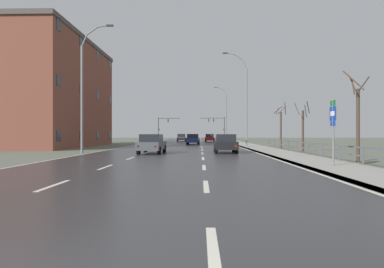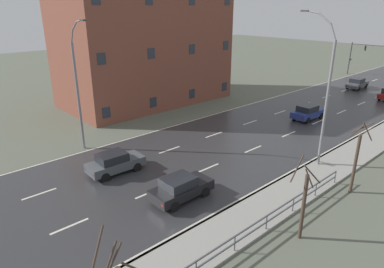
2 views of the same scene
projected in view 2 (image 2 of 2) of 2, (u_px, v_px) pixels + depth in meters
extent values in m
cube|color=#5B6051|center=(311.00, 113.00, 39.25)|extent=(160.00, 160.00, 0.12)
cube|color=#303033|center=(357.00, 95.00, 46.77)|extent=(14.00, 120.00, 0.02)
cube|color=beige|center=(39.00, 194.00, 22.12)|extent=(0.16, 2.20, 0.01)
cube|color=beige|center=(113.00, 169.00, 25.51)|extent=(0.16, 2.20, 0.01)
cube|color=beige|center=(169.00, 150.00, 28.90)|extent=(0.16, 2.20, 0.01)
cube|color=beige|center=(214.00, 135.00, 32.30)|extent=(0.16, 2.20, 0.01)
cube|color=beige|center=(250.00, 122.00, 35.69)|extent=(0.16, 2.20, 0.01)
cube|color=beige|center=(280.00, 112.00, 39.08)|extent=(0.16, 2.20, 0.01)
cube|color=beige|center=(305.00, 104.00, 42.48)|extent=(0.16, 2.20, 0.01)
cube|color=beige|center=(326.00, 97.00, 45.87)|extent=(0.16, 2.20, 0.01)
cube|color=beige|center=(345.00, 90.00, 49.26)|extent=(0.16, 2.20, 0.01)
cube|color=beige|center=(361.00, 85.00, 52.65)|extent=(0.16, 2.20, 0.01)
cube|color=beige|center=(375.00, 80.00, 56.05)|extent=(0.16, 2.20, 0.01)
cube|color=beige|center=(70.00, 226.00, 18.88)|extent=(0.16, 2.20, 0.01)
cube|color=beige|center=(149.00, 193.00, 22.27)|extent=(0.16, 2.20, 0.01)
cube|color=beige|center=(208.00, 168.00, 25.67)|extent=(0.16, 2.20, 0.01)
cube|color=beige|center=(253.00, 149.00, 29.06)|extent=(0.16, 2.20, 0.01)
cube|color=beige|center=(289.00, 134.00, 32.45)|extent=(0.16, 2.20, 0.01)
cube|color=beige|center=(318.00, 122.00, 35.85)|extent=(0.16, 2.20, 0.01)
cube|color=beige|center=(342.00, 112.00, 39.24)|extent=(0.16, 2.20, 0.01)
cube|color=beige|center=(362.00, 103.00, 42.63)|extent=(0.16, 2.20, 0.01)
cube|color=beige|center=(379.00, 96.00, 46.02)|extent=(0.16, 2.20, 0.01)
cube|color=beige|center=(311.00, 87.00, 51.51)|extent=(0.16, 120.00, 0.01)
cylinder|color=#515459|center=(235.00, 244.00, 16.75)|extent=(0.07, 0.07, 1.00)
cylinder|color=#515459|center=(266.00, 223.00, 18.37)|extent=(0.07, 0.07, 1.00)
cylinder|color=#515459|center=(293.00, 205.00, 20.00)|extent=(0.07, 0.07, 1.00)
cylinder|color=#515459|center=(316.00, 190.00, 21.63)|extent=(0.07, 0.07, 1.00)
cylinder|color=#515459|center=(335.00, 177.00, 23.25)|extent=(0.07, 0.07, 1.00)
cylinder|color=slate|center=(326.00, 107.00, 24.53)|extent=(0.20, 0.20, 9.31)
cylinder|color=slate|center=(333.00, 32.00, 22.88)|extent=(0.58, 0.11, 1.07)
cylinder|color=slate|center=(325.00, 18.00, 23.07)|extent=(0.99, 0.11, 0.74)
cylinder|color=slate|center=(312.00, 12.00, 23.63)|extent=(1.13, 0.11, 0.30)
cube|color=#333335|center=(305.00, 11.00, 24.00)|extent=(0.56, 0.24, 0.12)
cylinder|color=slate|center=(78.00, 98.00, 27.77)|extent=(0.20, 0.20, 8.83)
cylinder|color=slate|center=(72.00, 36.00, 25.90)|extent=(0.54, 0.11, 0.99)
cylinder|color=slate|center=(75.00, 26.00, 25.17)|extent=(0.92, 0.11, 0.69)
cylinder|color=slate|center=(80.00, 21.00, 24.38)|extent=(1.05, 0.11, 0.29)
cube|color=#333335|center=(83.00, 20.00, 24.01)|extent=(0.56, 0.24, 0.12)
cylinder|color=#38383A|center=(350.00, 58.00, 60.24)|extent=(0.18, 0.18, 5.53)
cylinder|color=#38383A|center=(367.00, 45.00, 57.54)|extent=(5.21, 0.12, 0.12)
cube|color=black|center=(365.00, 48.00, 57.92)|extent=(0.20, 0.28, 0.80)
sphere|color=#2D2D2D|center=(365.00, 47.00, 57.73)|extent=(0.14, 0.14, 0.14)
sphere|color=#2D2D2D|center=(365.00, 48.00, 57.82)|extent=(0.14, 0.14, 0.14)
sphere|color=green|center=(365.00, 50.00, 57.92)|extent=(0.14, 0.14, 0.14)
cube|color=black|center=(351.00, 59.00, 60.11)|extent=(0.18, 0.12, 0.32)
cube|color=#474C51|center=(116.00, 164.00, 24.86)|extent=(1.94, 4.17, 0.64)
cube|color=black|center=(112.00, 157.00, 24.49)|extent=(1.65, 2.07, 0.60)
cube|color=slate|center=(124.00, 154.00, 25.06)|extent=(1.41, 0.14, 0.51)
cylinder|color=black|center=(137.00, 167.00, 25.14)|extent=(0.25, 0.67, 0.66)
cylinder|color=black|center=(126.00, 160.00, 26.31)|extent=(0.25, 0.67, 0.66)
cylinder|color=black|center=(105.00, 177.00, 23.63)|extent=(0.25, 0.67, 0.66)
cylinder|color=black|center=(95.00, 169.00, 24.79)|extent=(0.25, 0.67, 0.66)
cube|color=red|center=(85.00, 169.00, 24.12)|extent=(0.16, 0.05, 0.14)
cube|color=red|center=(93.00, 176.00, 23.17)|extent=(0.16, 0.05, 0.14)
cube|color=navy|center=(308.00, 113.00, 36.59)|extent=(1.95, 4.18, 0.64)
cube|color=black|center=(308.00, 108.00, 36.23)|extent=(1.65, 2.07, 0.60)
cube|color=slate|center=(313.00, 107.00, 36.80)|extent=(1.41, 0.15, 0.51)
cylinder|color=black|center=(321.00, 116.00, 36.88)|extent=(0.25, 0.67, 0.66)
cylinder|color=black|center=(308.00, 112.00, 38.05)|extent=(0.25, 0.67, 0.66)
cylinder|color=black|center=(308.00, 120.00, 35.36)|extent=(0.25, 0.67, 0.66)
cylinder|color=black|center=(294.00, 117.00, 36.53)|extent=(0.25, 0.67, 0.66)
cube|color=red|center=(292.00, 116.00, 35.86)|extent=(0.16, 0.05, 0.14)
cube|color=red|center=(303.00, 119.00, 34.91)|extent=(0.16, 0.05, 0.14)
cube|color=black|center=(182.00, 190.00, 21.41)|extent=(1.77, 4.11, 0.64)
cube|color=black|center=(178.00, 182.00, 21.04)|extent=(1.57, 2.00, 0.60)
cube|color=slate|center=(190.00, 177.00, 21.64)|extent=(1.40, 0.08, 0.51)
cylinder|color=black|center=(205.00, 192.00, 21.76)|extent=(0.22, 0.66, 0.66)
cylinder|color=black|center=(188.00, 183.00, 22.89)|extent=(0.22, 0.66, 0.66)
cylinder|color=black|center=(174.00, 207.00, 20.17)|extent=(0.22, 0.66, 0.66)
cylinder|color=black|center=(158.00, 196.00, 21.30)|extent=(0.22, 0.66, 0.66)
cube|color=red|center=(149.00, 197.00, 20.60)|extent=(0.16, 0.04, 0.14)
cube|color=red|center=(162.00, 206.00, 19.68)|extent=(0.16, 0.04, 0.14)
cylinder|color=black|center=(380.00, 98.00, 44.08)|extent=(0.26, 0.67, 0.66)
cube|color=red|center=(379.00, 96.00, 43.41)|extent=(0.16, 0.05, 0.14)
cube|color=#474C51|center=(357.00, 84.00, 50.17)|extent=(1.87, 4.15, 0.64)
cube|color=black|center=(357.00, 80.00, 49.79)|extent=(1.61, 2.04, 0.60)
cube|color=slate|center=(360.00, 80.00, 50.41)|extent=(1.41, 0.12, 0.51)
cylinder|color=black|center=(366.00, 86.00, 50.56)|extent=(0.24, 0.67, 0.66)
cylinder|color=black|center=(355.00, 84.00, 51.65)|extent=(0.24, 0.67, 0.66)
cylinder|color=black|center=(359.00, 89.00, 48.91)|extent=(0.24, 0.67, 0.66)
cylinder|color=black|center=(348.00, 87.00, 50.01)|extent=(0.24, 0.67, 0.66)
cube|color=red|center=(347.00, 86.00, 49.30)|extent=(0.16, 0.04, 0.14)
cube|color=red|center=(356.00, 87.00, 48.41)|extent=(0.16, 0.04, 0.14)
cube|color=brown|center=(145.00, 50.00, 41.75)|extent=(10.67, 19.85, 12.69)
cube|color=#282D38|center=(106.00, 113.00, 34.30)|extent=(0.04, 0.90, 1.10)
cube|color=#282D38|center=(153.00, 102.00, 37.95)|extent=(0.04, 0.90, 1.10)
cube|color=#282D38|center=(192.00, 94.00, 41.61)|extent=(0.04, 0.90, 1.10)
cube|color=#282D38|center=(224.00, 87.00, 45.26)|extent=(0.04, 0.90, 1.10)
cube|color=#282D38|center=(101.00, 59.00, 32.41)|extent=(0.04, 0.90, 1.10)
cube|color=#282D38|center=(151.00, 53.00, 36.07)|extent=(0.04, 0.90, 1.10)
cube|color=#282D38|center=(192.00, 49.00, 39.72)|extent=(0.04, 0.90, 1.10)
cube|color=#282D38|center=(226.00, 45.00, 43.38)|extent=(0.04, 0.90, 1.10)
cube|color=#282D38|center=(192.00, 0.00, 37.84)|extent=(0.04, 0.90, 1.10)
cube|color=#282D38|center=(227.00, 0.00, 41.50)|extent=(0.04, 0.90, 1.10)
cylinder|color=#423328|center=(114.00, 259.00, 10.23)|extent=(0.17, 0.57, 1.01)
cylinder|color=#423328|center=(96.00, 255.00, 9.99)|extent=(0.79, 1.02, 1.29)
cylinder|color=#423328|center=(110.00, 259.00, 10.18)|extent=(0.18, 0.63, 1.04)
cylinder|color=#423328|center=(130.00, 266.00, 9.90)|extent=(0.45, 0.79, 1.01)
cylinder|color=#423328|center=(303.00, 207.00, 17.35)|extent=(0.20, 0.20, 3.70)
cylinder|color=#423328|center=(312.00, 175.00, 16.17)|extent=(0.55, 0.84, 1.07)
cylinder|color=#423328|center=(309.00, 179.00, 16.49)|extent=(0.36, 0.46, 1.09)
cylinder|color=#423328|center=(297.00, 168.00, 16.99)|extent=(0.17, 1.18, 1.16)
cylinder|color=#423328|center=(355.00, 164.00, 21.68)|extent=(0.20, 0.20, 4.02)
cylinder|color=#423328|center=(362.00, 128.00, 21.33)|extent=(1.13, 0.45, 0.91)
cylinder|color=#423328|center=(368.00, 131.00, 20.42)|extent=(0.40, 0.94, 1.34)
cylinder|color=#423328|center=(357.00, 131.00, 21.33)|extent=(0.55, 0.75, 0.78)
cylinder|color=#423328|center=(367.00, 131.00, 21.03)|extent=(0.87, 0.50, 0.92)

